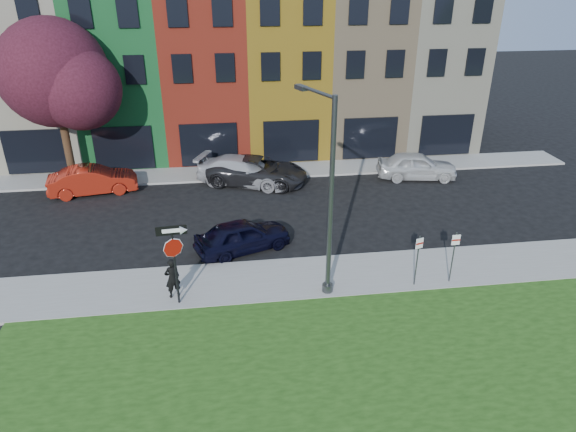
{
  "coord_description": "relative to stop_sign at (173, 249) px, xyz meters",
  "views": [
    {
      "loc": [
        -4.22,
        -13.94,
        11.1
      ],
      "look_at": [
        -1.81,
        4.0,
        2.34
      ],
      "focal_mm": 32.0,
      "sensor_mm": 36.0,
      "label": 1
    }
  ],
  "objects": [
    {
      "name": "tree_purple",
      "position": [
        -6.58,
        13.1,
        3.65
      ],
      "size": [
        6.81,
        5.96,
        8.87
      ],
      "color": "black",
      "rests_on": "sidewalk_far"
    },
    {
      "name": "parking_sign_a",
      "position": [
        8.91,
        0.01,
        -0.9
      ],
      "size": [
        0.31,
        0.13,
        2.11
      ],
      "rotation": [
        0.0,
        0.0,
        0.29
      ],
      "color": "#414446",
      "rests_on": "sidewalk_near"
    },
    {
      "name": "parking_sign_b",
      "position": [
        10.34,
        0.06,
        -0.89
      ],
      "size": [
        0.32,
        0.08,
        2.13
      ],
      "rotation": [
        0.0,
        0.0,
        0.0
      ],
      "color": "#414446",
      "rests_on": "sidewalk_near"
    },
    {
      "name": "stop_sign",
      "position": [
        0.0,
        0.0,
        0.0
      ],
      "size": [
        1.05,
        0.12,
        3.14
      ],
      "rotation": [
        0.0,
        0.0,
        0.07
      ],
      "color": "black",
      "rests_on": "sidewalk_near"
    },
    {
      "name": "sidewalk_far",
      "position": [
        3.1,
        13.12,
        -2.29
      ],
      "size": [
        40.0,
        2.4,
        0.12
      ],
      "primitive_type": "cube",
      "color": "gray",
      "rests_on": "ground"
    },
    {
      "name": "street_lamp",
      "position": [
        5.42,
        0.22,
        1.5
      ],
      "size": [
        1.19,
        2.45,
        7.38
      ],
      "rotation": [
        0.0,
        0.0,
        0.38
      ],
      "color": "#414446",
      "rests_on": "sidewalk_near"
    },
    {
      "name": "rowhouse_block",
      "position": [
        3.6,
        19.3,
        2.64
      ],
      "size": [
        30.0,
        10.12,
        10.0
      ],
      "color": "beige",
      "rests_on": "ground"
    },
    {
      "name": "sedan_near",
      "position": [
        2.53,
        3.79,
        -1.64
      ],
      "size": [
        4.39,
        5.25,
        1.42
      ],
      "primitive_type": "imported",
      "rotation": [
        0.0,
        0.0,
        1.93
      ],
      "color": "black",
      "rests_on": "ground"
    },
    {
      "name": "man",
      "position": [
        -0.2,
        0.45,
        -1.44
      ],
      "size": [
        0.86,
        0.82,
        1.58
      ],
      "primitive_type": "imported",
      "rotation": [
        0.0,
        0.0,
        3.57
      ],
      "color": "black",
      "rests_on": "sidewalk_near"
    },
    {
      "name": "parked_car_silver",
      "position": [
        3.02,
        11.42,
        -1.57
      ],
      "size": [
        5.99,
        6.91,
        1.56
      ],
      "primitive_type": "imported",
      "rotation": [
        0.0,
        0.0,
        1.18
      ],
      "color": "#BAB9BE",
      "rests_on": "ground"
    },
    {
      "name": "parked_car_red",
      "position": [
        -5.17,
        11.17,
        -1.59
      ],
      "size": [
        3.11,
        5.12,
        1.51
      ],
      "primitive_type": "imported",
      "rotation": [
        0.0,
        0.0,
        1.74
      ],
      "color": "maroon",
      "rests_on": "ground"
    },
    {
      "name": "ground",
      "position": [
        6.1,
        -1.88,
        -2.35
      ],
      "size": [
        120.0,
        120.0,
        0.0
      ],
      "primitive_type": "plane",
      "color": "black",
      "rests_on": "ground"
    },
    {
      "name": "parked_car_white",
      "position": [
        13.01,
        10.96,
        -1.57
      ],
      "size": [
        3.24,
        5.11,
        1.55
      ],
      "primitive_type": "imported",
      "rotation": [
        0.0,
        0.0,
        1.41
      ],
      "color": "silver",
      "rests_on": "ground"
    },
    {
      "name": "sidewalk_near",
      "position": [
        8.1,
        1.12,
        -2.29
      ],
      "size": [
        40.0,
        3.0,
        0.12
      ],
      "primitive_type": "cube",
      "color": "gray",
      "rests_on": "ground"
    },
    {
      "name": "parked_car_dark",
      "position": [
        3.77,
        11.33,
        -1.57
      ],
      "size": [
        6.07,
        7.21,
        1.56
      ],
      "primitive_type": "imported",
      "rotation": [
        0.0,
        0.0,
        1.23
      ],
      "color": "black",
      "rests_on": "ground"
    }
  ]
}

